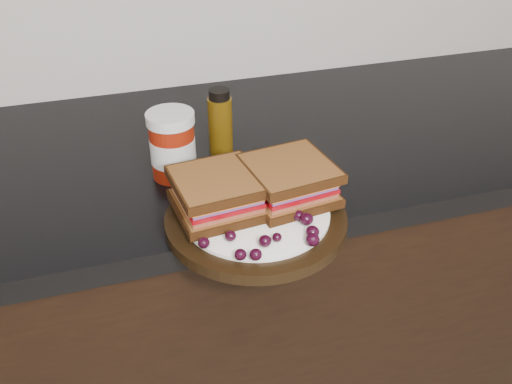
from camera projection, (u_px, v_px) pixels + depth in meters
base_cabinets at (144, 335)px, 1.31m from camera, size 3.96×0.58×0.86m
countertop at (118, 167)px, 1.07m from camera, size 3.98×0.60×0.04m
plate at (256, 220)px, 0.88m from camera, size 0.28×0.28×0.02m
sandwich_left at (217, 193)px, 0.86m from camera, size 0.14×0.14×0.06m
sandwich_right at (289, 181)px, 0.89m from camera, size 0.15×0.15×0.06m
grape_0 at (204, 243)px, 0.79m from camera, size 0.02×0.02×0.02m
grape_1 at (230, 236)px, 0.81m from camera, size 0.02×0.02×0.02m
grape_2 at (240, 255)px, 0.77m from camera, size 0.02×0.02×0.02m
grape_3 at (256, 255)px, 0.77m from camera, size 0.02×0.02×0.02m
grape_4 at (265, 241)px, 0.80m from camera, size 0.02×0.02×0.02m
grape_5 at (277, 237)px, 0.81m from camera, size 0.01×0.01×0.01m
grape_6 at (313, 240)px, 0.80m from camera, size 0.02×0.02×0.02m
grape_7 at (312, 232)px, 0.81m from camera, size 0.02×0.02×0.02m
grape_8 at (307, 219)px, 0.84m from camera, size 0.02×0.02×0.02m
grape_9 at (298, 215)px, 0.85m from camera, size 0.02×0.02×0.02m
grape_10 at (316, 198)px, 0.88m from camera, size 0.02×0.02×0.02m
grape_11 at (295, 194)px, 0.89m from camera, size 0.02×0.02×0.02m
grape_12 at (290, 189)px, 0.91m from camera, size 0.02×0.02×0.02m
grape_13 at (216, 192)px, 0.90m from camera, size 0.02×0.02×0.02m
grape_14 at (204, 200)px, 0.88m from camera, size 0.02×0.02×0.01m
grape_15 at (220, 212)px, 0.85m from camera, size 0.02×0.02×0.02m
grape_16 at (205, 220)px, 0.84m from camera, size 0.02×0.02×0.02m
grape_17 at (222, 196)px, 0.89m from camera, size 0.02×0.02×0.02m
grape_18 at (203, 205)px, 0.87m from camera, size 0.02×0.02×0.02m
grape_19 at (205, 209)px, 0.86m from camera, size 0.02×0.02×0.02m
condiment_jar at (173, 145)px, 0.97m from camera, size 0.10×0.10×0.12m
oil_bottle at (220, 122)px, 1.04m from camera, size 0.06×0.06×0.13m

